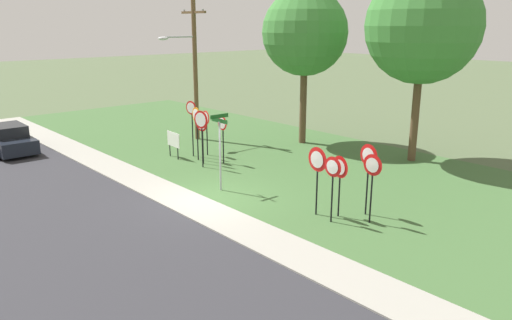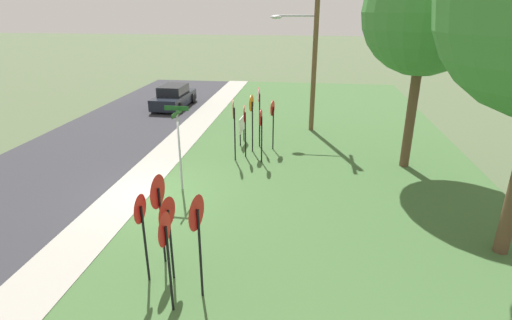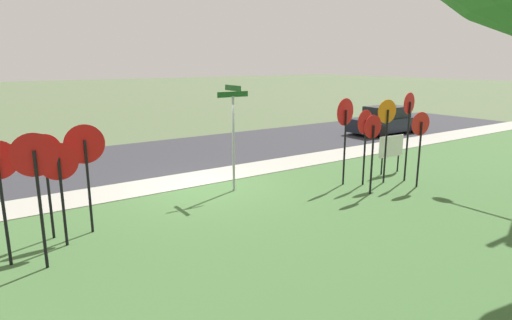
% 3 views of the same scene
% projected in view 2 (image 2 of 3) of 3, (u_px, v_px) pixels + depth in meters
% --- Properties ---
extents(ground_plane, '(160.00, 160.00, 0.00)m').
position_uv_depth(ground_plane, '(151.00, 195.00, 13.65)').
color(ground_plane, '#4C5B3D').
extents(road_asphalt, '(44.00, 6.40, 0.01)m').
position_uv_depth(road_asphalt, '(23.00, 187.00, 14.24)').
color(road_asphalt, '#2D2D33').
rests_on(road_asphalt, ground_plane).
extents(sidewalk_strip, '(44.00, 1.60, 0.06)m').
position_uv_depth(sidewalk_strip, '(129.00, 193.00, 13.74)').
color(sidewalk_strip, '#99968C').
rests_on(sidewalk_strip, ground_plane).
extents(grass_median, '(44.00, 12.00, 0.04)m').
position_uv_depth(grass_median, '(329.00, 205.00, 12.90)').
color(grass_median, '#3D6033').
rests_on(grass_median, ground_plane).
extents(stop_sign_near_left, '(0.70, 0.12, 2.52)m').
position_uv_depth(stop_sign_near_left, '(252.00, 111.00, 16.97)').
color(stop_sign_near_left, black).
rests_on(stop_sign_near_left, grass_median).
extents(stop_sign_near_right, '(0.79, 0.16, 2.57)m').
position_uv_depth(stop_sign_near_right, '(234.00, 116.00, 15.94)').
color(stop_sign_near_right, black).
rests_on(stop_sign_near_right, grass_median).
extents(stop_sign_far_left, '(0.67, 0.13, 2.21)m').
position_uv_depth(stop_sign_far_left, '(273.00, 115.00, 17.35)').
color(stop_sign_far_left, black).
rests_on(stop_sign_far_left, grass_median).
extents(stop_sign_far_center, '(0.71, 0.13, 2.24)m').
position_uv_depth(stop_sign_far_center, '(245.00, 120.00, 16.42)').
color(stop_sign_far_center, black).
rests_on(stop_sign_far_center, grass_median).
extents(stop_sign_far_right, '(0.65, 0.10, 2.21)m').
position_uv_depth(stop_sign_far_right, '(261.00, 125.00, 15.84)').
color(stop_sign_far_right, black).
rests_on(stop_sign_far_right, grass_median).
extents(stop_sign_center_tall, '(0.64, 0.14, 2.71)m').
position_uv_depth(stop_sign_center_tall, '(259.00, 105.00, 17.57)').
color(stop_sign_center_tall, black).
rests_on(stop_sign_center_tall, grass_median).
extents(yield_sign_near_left, '(0.70, 0.10, 2.30)m').
position_uv_depth(yield_sign_near_left, '(165.00, 240.00, 7.83)').
color(yield_sign_near_left, black).
rests_on(yield_sign_near_left, grass_median).
extents(yield_sign_near_right, '(0.74, 0.15, 2.10)m').
position_uv_depth(yield_sign_near_right, '(167.00, 220.00, 8.87)').
color(yield_sign_near_right, black).
rests_on(yield_sign_near_right, grass_median).
extents(yield_sign_far_left, '(0.83, 0.11, 2.35)m').
position_uv_depth(yield_sign_far_left, '(158.00, 199.00, 9.42)').
color(yield_sign_far_left, black).
rests_on(yield_sign_far_left, grass_median).
extents(yield_sign_far_right, '(0.67, 0.10, 2.20)m').
position_uv_depth(yield_sign_far_right, '(141.00, 219.00, 8.78)').
color(yield_sign_far_right, black).
rests_on(yield_sign_far_right, grass_median).
extents(yield_sign_center, '(0.76, 0.14, 2.45)m').
position_uv_depth(yield_sign_center, '(197.00, 223.00, 8.20)').
color(yield_sign_center, black).
rests_on(yield_sign_center, grass_median).
extents(street_name_post, '(0.96, 0.82, 2.98)m').
position_uv_depth(street_name_post, '(179.00, 141.00, 13.34)').
color(street_name_post, '#9EA0A8').
rests_on(street_name_post, grass_median).
extents(utility_pole, '(2.10, 2.31, 7.75)m').
position_uv_depth(utility_pole, '(312.00, 46.00, 19.21)').
color(utility_pole, brown).
rests_on(utility_pole, grass_median).
extents(notice_board, '(1.10, 0.09, 1.25)m').
position_uv_depth(notice_board, '(242.00, 126.00, 18.42)').
color(notice_board, black).
rests_on(notice_board, grass_median).
extents(oak_tree_left, '(4.43, 4.43, 8.02)m').
position_uv_depth(oak_tree_left, '(426.00, 13.00, 13.97)').
color(oak_tree_left, brown).
rests_on(oak_tree_left, grass_median).
extents(parked_hatchback_near, '(4.17, 1.97, 1.39)m').
position_uv_depth(parked_hatchback_near, '(174.00, 97.00, 25.29)').
color(parked_hatchback_near, black).
rests_on(parked_hatchback_near, road_asphalt).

